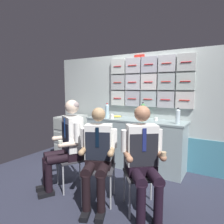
% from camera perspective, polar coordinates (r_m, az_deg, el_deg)
% --- Properties ---
extents(ground, '(4.80, 4.80, 0.04)m').
position_cam_1_polar(ground, '(3.04, -0.80, -22.76)').
color(ground, '#282B3A').
extents(galley_bulkhead, '(4.20, 0.14, 2.15)m').
position_cam_1_polar(galley_bulkhead, '(3.89, 9.89, 1.16)').
color(galley_bulkhead, '#B2BDBA').
rests_on(galley_bulkhead, ground).
extents(galley_counter, '(1.86, 0.53, 0.91)m').
position_cam_1_polar(galley_counter, '(3.80, 6.47, -8.86)').
color(galley_counter, '#92A5A8').
rests_on(galley_counter, ground).
extents(service_trolley, '(0.40, 0.65, 0.89)m').
position_cam_1_polar(service_trolley, '(4.41, -11.58, -6.45)').
color(service_trolley, black).
rests_on(service_trolley, ground).
extents(folding_chair_left, '(0.55, 0.55, 0.85)m').
position_cam_1_polar(folding_chair_left, '(3.09, -9.75, -11.26)').
color(folding_chair_left, '#A8AAAF').
rests_on(folding_chair_left, ground).
extents(crew_member_left, '(0.63, 0.71, 1.32)m').
position_cam_1_polar(crew_member_left, '(2.99, -12.72, -7.83)').
color(crew_member_left, black).
rests_on(crew_member_left, ground).
extents(folding_chair_right, '(0.53, 0.53, 0.85)m').
position_cam_1_polar(folding_chair_right, '(2.76, -3.47, -13.46)').
color(folding_chair_right, '#A8AAAF').
rests_on(folding_chair_right, ground).
extents(crew_member_right, '(0.54, 0.66, 1.24)m').
position_cam_1_polar(crew_member_right, '(2.55, -4.18, -11.48)').
color(crew_member_right, black).
rests_on(crew_member_right, ground).
extents(folding_chair_by_counter, '(0.56, 0.56, 0.85)m').
position_cam_1_polar(folding_chair_by_counter, '(2.60, 7.99, -14.82)').
color(folding_chair_by_counter, '#A8AAAF').
rests_on(folding_chair_by_counter, ground).
extents(crew_member_by_counter, '(0.63, 0.68, 1.28)m').
position_cam_1_polar(crew_member_by_counter, '(2.39, 9.04, -12.12)').
color(crew_member_by_counter, black).
rests_on(crew_member_by_counter, ground).
extents(water_bottle_short, '(0.07, 0.07, 0.26)m').
position_cam_1_polar(water_bottle_short, '(3.35, 18.40, -1.19)').
color(water_bottle_short, silver).
rests_on(water_bottle_short, galley_counter).
extents(water_bottle_tall, '(0.07, 0.07, 0.28)m').
position_cam_1_polar(water_bottle_tall, '(3.88, -1.43, 0.35)').
color(water_bottle_tall, '#ABD1E0').
rests_on(water_bottle_tall, galley_counter).
extents(sparkling_bottle_green, '(0.07, 0.07, 0.31)m').
position_cam_1_polar(sparkling_bottle_green, '(3.76, 8.84, 0.29)').
color(sparkling_bottle_green, '#4BA052').
rests_on(sparkling_bottle_green, galley_counter).
extents(espresso_cup_small, '(0.07, 0.07, 0.09)m').
position_cam_1_polar(espresso_cup_small, '(3.72, -0.04, -1.26)').
color(espresso_cup_small, white).
rests_on(espresso_cup_small, galley_counter).
extents(paper_cup_blue, '(0.07, 0.07, 0.06)m').
position_cam_1_polar(paper_cup_blue, '(4.09, -2.70, -0.77)').
color(paper_cup_blue, tan).
rests_on(paper_cup_blue, galley_counter).
extents(paper_cup_tan, '(0.06, 0.06, 0.06)m').
position_cam_1_polar(paper_cup_tan, '(3.64, 12.54, -1.88)').
color(paper_cup_tan, white).
rests_on(paper_cup_tan, galley_counter).
extents(snack_banana, '(0.17, 0.10, 0.04)m').
position_cam_1_polar(snack_banana, '(3.92, 1.51, -1.26)').
color(snack_banana, yellow).
rests_on(snack_banana, galley_counter).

